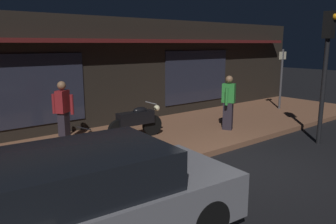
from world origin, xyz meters
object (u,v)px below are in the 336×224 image
at_px(motorcycle, 137,121).
at_px(traffic_light_pole, 326,55).
at_px(parked_car_far, 92,200).
at_px(person_photographer, 63,111).
at_px(bicycle_parked, 69,159).
at_px(sign_post, 281,75).
at_px(person_bystander, 228,102).

relative_size(motorcycle, traffic_light_pole, 0.47).
height_order(motorcycle, traffic_light_pole, traffic_light_pole).
bearing_deg(traffic_light_pole, parked_car_far, -176.07).
relative_size(motorcycle, person_photographer, 1.02).
xyz_separation_m(motorcycle, person_photographer, (-1.80, 0.75, 0.38)).
bearing_deg(traffic_light_pole, bicycle_parked, 164.58).
height_order(sign_post, parked_car_far, sign_post).
distance_m(bicycle_parked, person_photographer, 2.40).
bearing_deg(sign_post, motorcycle, 179.76).
bearing_deg(person_photographer, parked_car_far, -107.62).
height_order(bicycle_parked, person_bystander, person_bystander).
bearing_deg(person_bystander, parked_car_far, -154.95).
bearing_deg(sign_post, person_photographer, 174.94).
xyz_separation_m(bicycle_parked, person_photographer, (0.81, 2.20, 0.52)).
distance_m(person_bystander, parked_car_far, 6.57).
distance_m(sign_post, parked_car_far, 10.91).
xyz_separation_m(person_bystander, sign_post, (4.27, 0.94, 0.48)).
distance_m(motorcycle, bicycle_parked, 2.98).
distance_m(person_photographer, person_bystander, 4.83).
distance_m(motorcycle, person_photographer, 1.98).
relative_size(person_bystander, sign_post, 0.70).
bearing_deg(person_bystander, traffic_light_pole, -61.60).
bearing_deg(bicycle_parked, person_photographer, 69.88).
xyz_separation_m(person_photographer, parked_car_far, (-1.43, -4.50, -0.32)).
distance_m(motorcycle, parked_car_far, 4.95).
bearing_deg(motorcycle, parked_car_far, -130.69).
height_order(sign_post, traffic_light_pole, traffic_light_pole).
bearing_deg(bicycle_parked, motorcycle, 29.13).
bearing_deg(bicycle_parked, traffic_light_pole, -15.42).
relative_size(motorcycle, bicycle_parked, 1.06).
xyz_separation_m(bicycle_parked, person_bystander, (5.32, 0.48, 0.52)).
bearing_deg(bicycle_parked, person_bystander, 5.12).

